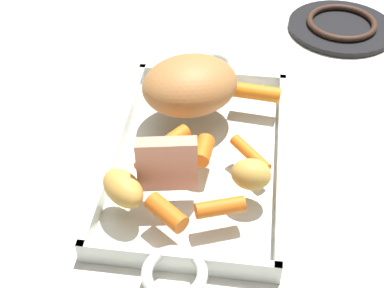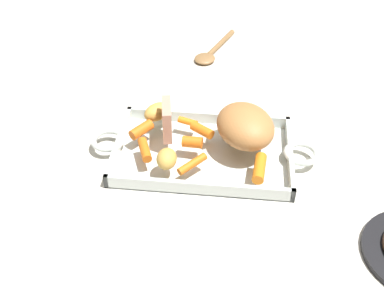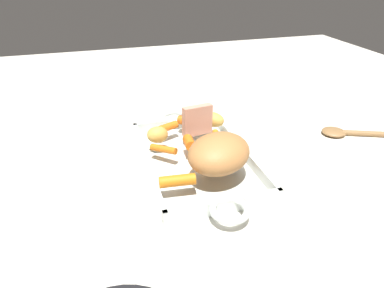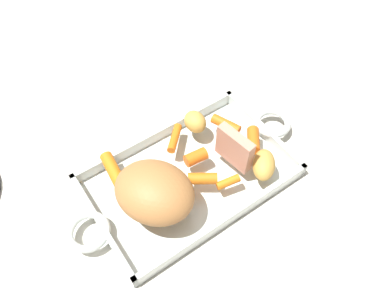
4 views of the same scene
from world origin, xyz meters
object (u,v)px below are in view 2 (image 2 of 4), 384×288
object	(u,v)px
pork_roast	(245,126)
baby_carrot_southeast	(192,142)
baby_carrot_short	(260,168)
potato_golden_large	(167,159)
baby_carrot_center_left	(188,122)
baby_carrot_long	(141,130)
baby_carrot_northwest	(192,164)
serving_spoon	(211,52)
potato_corner	(157,112)
baby_carrot_center_right	(145,150)
roasting_dish	(203,152)
roast_slice_thick	(167,120)
baby_carrot_northeast	(202,130)

from	to	relation	value
pork_roast	baby_carrot_southeast	distance (m)	0.11
baby_carrot_short	potato_golden_large	distance (m)	0.18
baby_carrot_southeast	baby_carrot_center_left	distance (m)	0.07
baby_carrot_long	pork_roast	bearing A→B (deg)	0.59
baby_carrot_northwest	serving_spoon	world-z (taller)	baby_carrot_northwest
potato_corner	pork_roast	bearing A→B (deg)	-15.78
baby_carrot_northwest	potato_corner	xyz separation A→B (m)	(-0.09, 0.15, 0.01)
baby_carrot_center_right	potato_corner	world-z (taller)	potato_corner
baby_carrot_center_left	pork_roast	bearing A→B (deg)	-18.50
pork_roast	roasting_dish	bearing A→B (deg)	-165.26
roast_slice_thick	serving_spoon	world-z (taller)	roast_slice_thick
pork_roast	potato_golden_large	world-z (taller)	pork_roast
baby_carrot_center_left	baby_carrot_northwest	world-z (taller)	baby_carrot_northwest
roast_slice_thick	baby_carrot_northeast	size ratio (longest dim) A/B	1.43
roasting_dish	baby_carrot_northwest	size ratio (longest dim) A/B	7.39
pork_roast	potato_golden_large	xyz separation A→B (m)	(-0.15, -0.09, -0.02)
baby_carrot_long	potato_golden_large	xyz separation A→B (m)	(0.07, -0.09, 0.01)
baby_carrot_northwest	baby_carrot_long	xyz separation A→B (m)	(-0.12, 0.09, 0.00)
baby_carrot_southeast	baby_carrot_long	xyz separation A→B (m)	(-0.11, 0.03, -0.00)
baby_carrot_southeast	baby_carrot_long	bearing A→B (deg)	165.17
pork_roast	roast_slice_thick	xyz separation A→B (m)	(-0.16, 0.01, -0.00)
baby_carrot_southeast	baby_carrot_short	bearing A→B (deg)	-24.73
baby_carrot_short	potato_corner	distance (m)	0.27
pork_roast	roast_slice_thick	size ratio (longest dim) A/B	1.87
pork_roast	potato_golden_large	size ratio (longest dim) A/B	2.78
baby_carrot_southeast	serving_spoon	size ratio (longest dim) A/B	0.19
baby_carrot_southeast	roast_slice_thick	bearing A→B (deg)	146.90
potato_corner	baby_carrot_center_left	bearing A→B (deg)	-10.75
pork_roast	potato_corner	world-z (taller)	pork_roast
baby_carrot_northwest	pork_roast	bearing A→B (deg)	43.11
baby_carrot_center_left	roast_slice_thick	bearing A→B (deg)	-137.76
baby_carrot_southeast	baby_carrot_short	distance (m)	0.15
baby_carrot_long	baby_carrot_short	world-z (taller)	baby_carrot_long
baby_carrot_center_right	baby_carrot_southeast	size ratio (longest dim) A/B	1.45
roasting_dish	serving_spoon	distance (m)	0.42
roast_slice_thick	potato_corner	xyz separation A→B (m)	(-0.03, 0.05, -0.02)
roasting_dish	baby_carrot_southeast	size ratio (longest dim) A/B	11.73
roasting_dish	potato_corner	size ratio (longest dim) A/B	7.49
baby_carrot_southeast	potato_golden_large	xyz separation A→B (m)	(-0.04, -0.06, 0.01)
baby_carrot_long	baby_carrot_center_right	bearing A→B (deg)	-73.46
serving_spoon	baby_carrot_northwest	bearing A→B (deg)	22.23
baby_carrot_long	baby_carrot_short	distance (m)	0.26
baby_carrot_short	serving_spoon	world-z (taller)	baby_carrot_short
baby_carrot_northeast	baby_carrot_northwest	bearing A→B (deg)	-95.36
roasting_dish	potato_corner	world-z (taller)	potato_corner
pork_roast	serving_spoon	world-z (taller)	pork_roast
baby_carrot_northwest	serving_spoon	distance (m)	0.49
baby_carrot_long	serving_spoon	distance (m)	0.42
baby_carrot_center_left	potato_golden_large	world-z (taller)	potato_golden_large
potato_corner	serving_spoon	size ratio (longest dim) A/B	0.30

